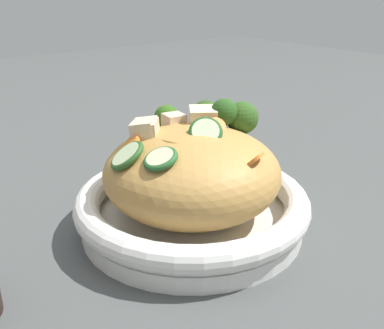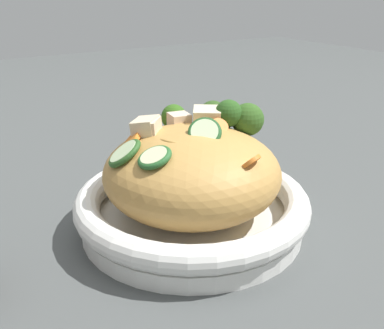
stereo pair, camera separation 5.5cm
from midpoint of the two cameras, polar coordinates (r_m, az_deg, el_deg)
ground_plane at (r=0.59m, az=-2.70°, el=-7.84°), size 3.00×3.00×0.00m
serving_bowl at (r=0.58m, az=-2.75°, el=-5.50°), size 0.30×0.30×0.05m
noodle_heap at (r=0.56m, az=-2.84°, el=-1.07°), size 0.22×0.22×0.11m
broccoli_florets at (r=0.61m, az=0.19°, el=6.00°), size 0.13×0.11×0.06m
carrot_coins at (r=0.55m, az=-3.84°, el=3.16°), size 0.19×0.13×0.04m
zucchini_slices at (r=0.51m, az=-7.08°, el=1.82°), size 0.09×0.14×0.05m
chicken_chunks at (r=0.57m, az=-5.79°, el=4.86°), size 0.07×0.13×0.03m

